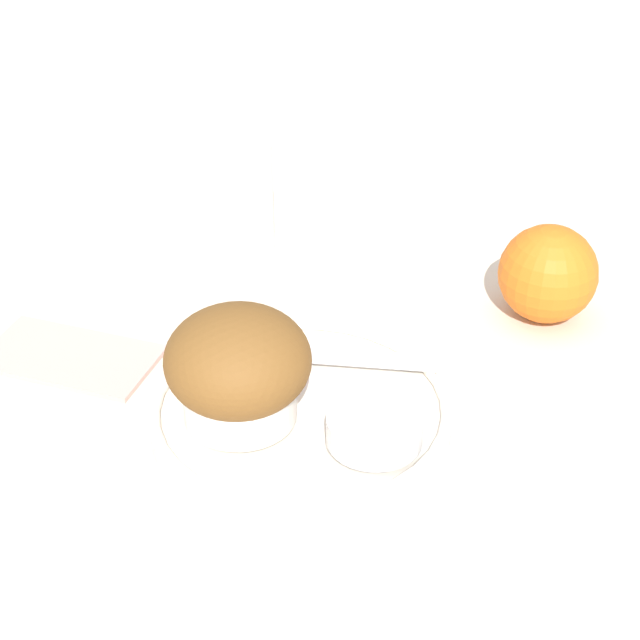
# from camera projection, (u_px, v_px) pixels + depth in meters

# --- Properties ---
(ground_plane) EXTENTS (3.00, 3.00, 0.00)m
(ground_plane) POSITION_uv_depth(u_px,v_px,m) (292.00, 417.00, 0.70)
(ground_plane) COLOR beige
(plate) EXTENTS (0.19, 0.19, 0.02)m
(plate) POSITION_uv_depth(u_px,v_px,m) (301.00, 414.00, 0.69)
(plate) COLOR silver
(plate) RESTS_ON ground_plane
(muffin) EXTENTS (0.09, 0.09, 0.07)m
(muffin) POSITION_uv_depth(u_px,v_px,m) (238.00, 369.00, 0.65)
(muffin) COLOR silver
(muffin) RESTS_ON plate
(cream_ramekin) EXTENTS (0.06, 0.06, 0.02)m
(cream_ramekin) POSITION_uv_depth(u_px,v_px,m) (375.00, 428.00, 0.64)
(cream_ramekin) COLOR silver
(cream_ramekin) RESTS_ON plate
(berry_pair) EXTENTS (0.02, 0.01, 0.01)m
(berry_pair) POSITION_uv_depth(u_px,v_px,m) (285.00, 363.00, 0.71)
(berry_pair) COLOR #B7192D
(berry_pair) RESTS_ON plate
(butter_knife) EXTENTS (0.17, 0.05, 0.00)m
(butter_knife) POSITION_uv_depth(u_px,v_px,m) (315.00, 355.00, 0.72)
(butter_knife) COLOR silver
(butter_knife) RESTS_ON plate
(orange_fruit) EXTENTS (0.07, 0.07, 0.07)m
(orange_fruit) POSITION_uv_depth(u_px,v_px,m) (548.00, 274.00, 0.78)
(orange_fruit) COLOR orange
(orange_fruit) RESTS_ON ground_plane
(juice_glass) EXTENTS (0.07, 0.07, 0.09)m
(juice_glass) POSITION_uv_depth(u_px,v_px,m) (228.00, 197.00, 0.86)
(juice_glass) COLOR silver
(juice_glass) RESTS_ON ground_plane
(folded_napkin) EXTENTS (0.12, 0.07, 0.01)m
(folded_napkin) POSITION_uv_depth(u_px,v_px,m) (70.00, 355.00, 0.75)
(folded_napkin) COLOR #D19E93
(folded_napkin) RESTS_ON ground_plane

